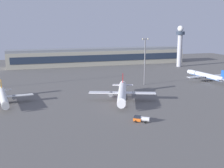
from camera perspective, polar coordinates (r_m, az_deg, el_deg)
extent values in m
plane|color=#605E5B|center=(147.78, 3.54, -2.96)|extent=(416.00, 416.00, 0.00)
cube|color=#B2AD99|center=(280.38, -2.57, 5.40)|extent=(175.06, 22.00, 14.00)
cube|color=#263347|center=(269.58, -1.93, 5.31)|extent=(168.06, 0.40, 6.16)
cube|color=gray|center=(279.62, -2.58, 7.07)|extent=(175.06, 19.80, 2.40)
cylinder|color=#A8A8B2|center=(272.52, 13.59, 6.59)|extent=(4.40, 4.40, 29.85)
cylinder|color=#2D3847|center=(271.68, 13.75, 10.04)|extent=(8.00, 8.00, 3.00)
sphere|color=silver|center=(271.63, 13.79, 10.89)|extent=(5.60, 5.60, 5.60)
cylinder|color=white|center=(141.43, 2.08, -1.80)|extent=(17.40, 37.01, 4.02)
cone|color=white|center=(121.75, 1.91, -4.00)|extent=(4.48, 3.74, 3.82)
cone|color=white|center=(161.47, 2.22, -0.12)|extent=(4.44, 4.06, 3.62)
cube|color=white|center=(142.50, 2.09, -1.78)|extent=(33.13, 16.08, 0.37)
cube|color=white|center=(159.46, 2.20, -0.19)|extent=(11.78, 6.54, 0.37)
cube|color=red|center=(158.52, 2.21, 0.93)|extent=(1.51, 3.28, 6.88)
cylinder|color=slate|center=(142.70, 4.43, -2.09)|extent=(3.54, 4.39, 2.33)
cylinder|color=slate|center=(142.89, -0.25, -2.04)|extent=(3.54, 4.39, 2.33)
cube|color=red|center=(141.68, 2.08, -2.23)|extent=(15.93, 34.02, 0.38)
cylinder|color=#333338|center=(130.08, 1.98, -3.84)|extent=(0.30, 0.30, 3.76)
cylinder|color=black|center=(130.59, 1.98, -4.63)|extent=(0.81, 1.24, 1.16)
cylinder|color=#333338|center=(144.42, 3.02, -2.29)|extent=(0.30, 0.30, 3.76)
cylinder|color=black|center=(144.88, 3.01, -3.01)|extent=(0.81, 1.24, 1.16)
cylinder|color=#333338|center=(144.49, 1.17, -2.27)|extent=(0.30, 0.30, 3.76)
cylinder|color=black|center=(144.95, 1.17, -2.99)|extent=(0.81, 1.24, 1.16)
cylinder|color=silver|center=(145.63, -21.27, -2.47)|extent=(6.63, 32.30, 3.39)
cone|color=silver|center=(129.03, -20.89, -4.19)|extent=(3.42, 2.46, 3.22)
cone|color=silver|center=(162.53, -21.57, -1.10)|extent=(3.29, 2.80, 3.05)
cube|color=silver|center=(146.54, -21.28, -2.46)|extent=(28.77, 6.45, 0.31)
cube|color=silver|center=(160.83, -21.55, -1.16)|extent=(9.98, 3.13, 0.31)
cube|color=orange|center=(160.03, -21.62, -0.23)|extent=(0.56, 2.87, 5.80)
cylinder|color=slate|center=(146.93, -19.36, -2.54)|extent=(2.28, 3.39, 1.96)
cube|color=orange|center=(145.85, -21.24, -2.83)|extent=(6.04, 29.71, 0.32)
cylinder|color=#333338|center=(136.05, -21.00, -4.10)|extent=(0.25, 0.25, 3.17)
cylinder|color=black|center=(136.47, -20.96, -4.74)|extent=(0.45, 1.01, 0.98)
cylinder|color=#333338|center=(148.24, -20.51, -2.81)|extent=(0.25, 0.25, 3.17)
cylinder|color=black|center=(148.63, -20.47, -3.40)|extent=(0.45, 1.01, 0.98)
cylinder|color=silver|center=(205.01, 18.53, 1.65)|extent=(5.30, 33.82, 3.55)
cone|color=silver|center=(218.96, 15.57, 2.42)|extent=(3.49, 2.42, 3.38)
cube|color=silver|center=(204.33, 18.70, 1.55)|extent=(30.09, 5.30, 0.33)
cube|color=silver|center=(192.83, 21.60, 0.89)|extent=(10.39, 2.78, 0.33)
cube|color=#19479E|center=(192.57, 21.61, 1.74)|extent=(0.44, 3.00, 6.08)
cylinder|color=slate|center=(201.22, 17.55, 1.29)|extent=(2.23, 3.47, 2.06)
cylinder|color=slate|center=(207.72, 19.78, 1.45)|extent=(2.23, 3.47, 2.06)
cube|color=#19479E|center=(205.17, 18.52, 1.38)|extent=(4.81, 31.11, 0.34)
cylinder|color=#333338|center=(213.57, 16.68, 1.68)|extent=(0.26, 0.26, 3.32)
cylinder|color=black|center=(213.85, 16.66, 1.25)|extent=(0.43, 1.05, 1.03)
cylinder|color=#333338|center=(202.21, 18.47, 1.04)|extent=(0.26, 0.26, 3.32)
cylinder|color=black|center=(202.50, 18.44, 0.58)|extent=(0.43, 1.05, 1.03)
cylinder|color=#333338|center=(204.82, 19.36, 1.11)|extent=(0.26, 0.26, 3.32)
cylinder|color=black|center=(205.11, 19.33, 0.65)|extent=(0.43, 1.05, 1.03)
cube|color=#D85919|center=(112.36, 5.20, -7.14)|extent=(3.84, 3.69, 1.20)
cube|color=#1E232D|center=(112.06, 5.21, -6.68)|extent=(3.43, 3.33, 0.70)
cylinder|color=silver|center=(111.73, 6.57, -7.07)|extent=(4.47, 3.90, 1.80)
cylinder|color=black|center=(111.66, 4.87, -7.58)|extent=(0.91, 0.77, 0.90)
cylinder|color=black|center=(113.60, 5.10, -7.24)|extent=(0.91, 0.77, 0.90)
cylinder|color=black|center=(110.95, 6.82, -7.75)|extent=(0.91, 0.77, 0.90)
cylinder|color=black|center=(112.91, 7.02, -7.41)|extent=(0.91, 0.77, 0.90)
cylinder|color=slate|center=(181.61, 6.69, 4.53)|extent=(0.70, 0.70, 30.02)
cube|color=slate|center=(180.43, 6.79, 9.07)|extent=(4.80, 0.40, 0.40)
sphere|color=#F9EAB2|center=(179.69, 6.27, 9.07)|extent=(0.90, 0.90, 0.90)
sphere|color=#F9EAB2|center=(181.19, 7.32, 9.07)|extent=(0.90, 0.90, 0.90)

